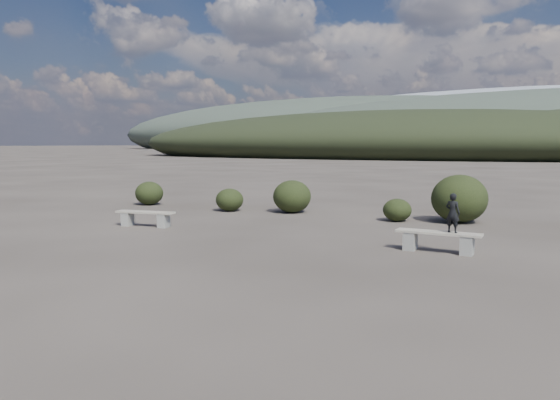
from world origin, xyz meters
The scene contains 10 objects.
ground centered at (0.00, 0.00, 0.00)m, with size 1200.00×1200.00×0.00m, color #332C27.
bench_left centered at (-4.60, 3.76, 0.29)m, with size 1.95×0.77×0.48m.
bench_right centered at (4.31, 4.02, 0.30)m, with size 1.99×0.44×0.50m.
seated_person centered at (4.63, 4.03, 0.96)m, with size 0.34×0.22×0.93m, color black.
shrub_a centered at (-4.50, 8.29, 0.43)m, with size 1.06×1.06×0.87m, color black.
shrub_b centered at (-2.18, 9.01, 0.61)m, with size 1.42×1.42×1.22m, color black.
shrub_c centered at (1.94, 8.66, 0.38)m, with size 0.94×0.94×0.76m, color black.
shrub_d centered at (3.79, 9.35, 0.79)m, with size 1.80×1.80×1.57m, color black.
shrub_f centered at (-8.67, 8.45, 0.49)m, with size 1.17×1.17×0.99m, color black.
mountain_ridges centered at (-7.48, 339.06, 10.84)m, with size 500.00×400.00×56.00m.
Camera 1 is at (7.15, -8.98, 2.57)m, focal length 35.00 mm.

